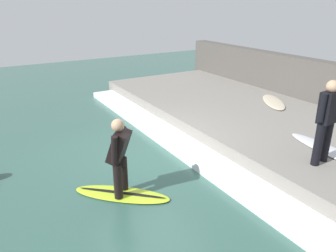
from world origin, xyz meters
TOP-DOWN VIEW (x-y plane):
  - ground_plane at (0.00, 0.00)m, footprint 28.00×28.00m
  - concrete_ledge at (3.53, 0.00)m, footprint 4.40×11.95m
  - back_wall at (5.98, 0.00)m, footprint 0.50×12.55m
  - wave_foam_crest at (0.95, 0.00)m, footprint 0.76×11.35m
  - surfboard_riding at (-1.19, -1.16)m, footprint 1.73×1.66m
  - surfer_riding at (-1.19, -1.16)m, footprint 0.57×0.57m
  - surfer_waiting_near at (2.39, -2.74)m, footprint 0.56×0.28m
  - surfboard_waiting_near at (3.01, -2.51)m, footprint 0.69×2.06m
  - surfboard_spare at (4.72, 0.57)m, footprint 1.43×1.72m

SIDE VIEW (x-z plane):
  - ground_plane at x=0.00m, z-range 0.00..0.00m
  - surfboard_riding at x=-1.19m, z-range 0.00..0.06m
  - wave_foam_crest at x=0.95m, z-range 0.00..0.18m
  - concrete_ledge at x=3.53m, z-range 0.00..0.46m
  - surfboard_waiting_near at x=3.01m, z-range 0.46..0.52m
  - surfboard_spare at x=4.72m, z-range 0.46..0.52m
  - back_wall at x=5.98m, z-range 0.00..1.75m
  - surfer_riding at x=-1.19m, z-range 0.14..1.64m
  - surfer_waiting_near at x=2.39m, z-range 0.57..2.24m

